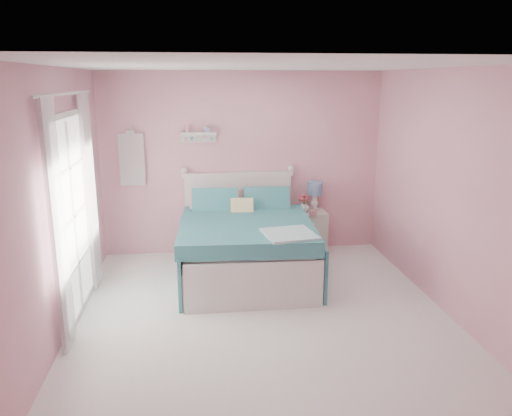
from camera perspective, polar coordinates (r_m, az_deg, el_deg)
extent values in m
plane|color=silver|center=(5.46, 0.86, -12.45)|extent=(4.50, 4.50, 0.00)
plane|color=#CC8193|center=(7.21, -1.53, 5.07)|extent=(4.00, 0.00, 4.00)
plane|color=#CC8193|center=(2.91, 7.07, -9.39)|extent=(4.00, 0.00, 4.00)
plane|color=#CC8193|center=(5.14, -21.74, 0.23)|extent=(0.00, 4.50, 4.50)
plane|color=#CC8193|center=(5.64, 21.49, 1.43)|extent=(0.00, 4.50, 4.50)
plane|color=white|center=(4.88, 0.98, 15.95)|extent=(4.50, 4.50, 0.00)
cube|color=silver|center=(6.46, -1.23, -6.02)|extent=(1.59, 2.05, 0.43)
cube|color=silver|center=(6.36, -1.25, -3.53)|extent=(1.53, 1.98, 0.16)
cube|color=silver|center=(7.30, -2.04, -0.73)|extent=(1.54, 0.07, 1.13)
cube|color=silver|center=(7.16, -2.08, 3.87)|extent=(1.60, 0.09, 0.06)
cube|color=silver|center=(5.52, -0.20, -8.95)|extent=(1.54, 0.06, 0.56)
cube|color=teal|center=(6.17, -1.12, -2.45)|extent=(1.70, 1.79, 0.18)
cube|color=pink|center=(6.91, -4.75, 0.30)|extent=(0.69, 0.31, 0.43)
cube|color=pink|center=(6.97, 1.08, 0.48)|extent=(0.69, 0.31, 0.43)
cube|color=#CCBC59|center=(6.66, -1.60, -0.19)|extent=(0.31, 0.23, 0.31)
cube|color=beige|center=(7.37, 6.23, -2.73)|extent=(0.43, 0.40, 0.62)
cube|color=silver|center=(7.14, 6.61, -1.79)|extent=(0.37, 0.02, 0.16)
sphere|color=white|center=(7.12, 6.65, -1.84)|extent=(0.03, 0.03, 0.03)
cylinder|color=white|center=(7.37, 6.68, -0.16)|extent=(0.14, 0.14, 0.02)
cylinder|color=white|center=(7.34, 6.71, 0.72)|extent=(0.07, 0.07, 0.23)
cylinder|color=#6E91B8|center=(7.29, 6.76, 2.27)|extent=(0.21, 0.21, 0.19)
imported|color=silver|center=(7.22, 5.46, 0.19)|extent=(0.17, 0.17, 0.17)
imported|color=#D48E8F|center=(7.10, 6.53, -0.45)|extent=(0.11, 0.11, 0.08)
sphere|color=#BD404E|center=(7.19, 5.49, 1.40)|extent=(0.06, 0.06, 0.06)
sphere|color=#BD404E|center=(7.22, 5.76, 1.14)|extent=(0.06, 0.06, 0.06)
sphere|color=#BD404E|center=(7.20, 5.15, 1.18)|extent=(0.06, 0.06, 0.06)
sphere|color=#BD404E|center=(7.18, 5.68, 0.89)|extent=(0.06, 0.06, 0.06)
sphere|color=#BD404E|center=(7.17, 5.28, 0.97)|extent=(0.06, 0.06, 0.06)
cube|color=silver|center=(7.04, -6.62, 8.45)|extent=(0.50, 0.14, 0.04)
cube|color=silver|center=(7.10, -6.61, 7.94)|extent=(0.50, 0.03, 0.12)
cylinder|color=#D18C99|center=(7.03, -7.88, 8.98)|extent=(0.06, 0.06, 0.10)
cube|color=#6E91B8|center=(7.03, -5.65, 8.88)|extent=(0.08, 0.06, 0.07)
cube|color=white|center=(7.14, -14.01, 5.38)|extent=(0.34, 0.03, 0.72)
cube|color=silver|center=(5.40, -21.20, 9.86)|extent=(0.04, 1.32, 0.06)
cube|color=silver|center=(5.91, -19.34, -10.82)|extent=(0.04, 1.32, 0.06)
cube|color=silver|center=(4.98, -21.79, -3.19)|extent=(0.04, 0.06, 2.10)
cube|color=silver|center=(6.17, -18.92, 0.31)|extent=(0.04, 0.06, 2.10)
cube|color=white|center=(5.56, -20.23, -0.96)|extent=(0.02, 1.20, 2.04)
cube|color=white|center=(4.83, -21.69, -2.11)|extent=(0.04, 0.40, 2.32)
cube|color=white|center=(6.24, -18.36, 1.74)|extent=(0.04, 0.40, 2.32)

